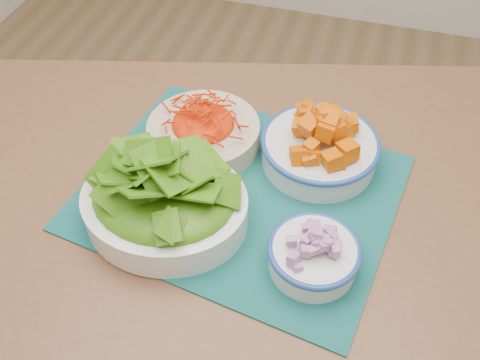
# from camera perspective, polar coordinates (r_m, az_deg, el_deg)

# --- Properties ---
(table) EXTENTS (1.36, 1.08, 0.75)m
(table) POSITION_cam_1_polar(r_m,az_deg,el_deg) (1.06, -1.71, -4.66)
(table) COLOR brown
(table) RESTS_ON ground
(placemat) EXTENTS (0.60, 0.52, 0.00)m
(placemat) POSITION_cam_1_polar(r_m,az_deg,el_deg) (0.97, 0.00, -1.28)
(placemat) COLOR #083533
(placemat) RESTS_ON table
(carrot_bowl) EXTENTS (0.24, 0.24, 0.08)m
(carrot_bowl) POSITION_cam_1_polar(r_m,az_deg,el_deg) (1.04, -3.93, 5.49)
(carrot_bowl) COLOR #C8B495
(carrot_bowl) RESTS_ON placemat
(squash_bowl) EXTENTS (0.25, 0.25, 0.11)m
(squash_bowl) POSITION_cam_1_polar(r_m,az_deg,el_deg) (1.00, 8.60, 4.08)
(squash_bowl) COLOR silver
(squash_bowl) RESTS_ON placemat
(lettuce_bowl) EXTENTS (0.29, 0.25, 0.14)m
(lettuce_bowl) POSITION_cam_1_polar(r_m,az_deg,el_deg) (0.89, -8.18, -1.54)
(lettuce_bowl) COLOR white
(lettuce_bowl) RESTS_ON placemat
(onion_bowl) EXTENTS (0.18, 0.18, 0.08)m
(onion_bowl) POSITION_cam_1_polar(r_m,az_deg,el_deg) (0.85, 7.90, -7.64)
(onion_bowl) COLOR silver
(onion_bowl) RESTS_ON placemat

